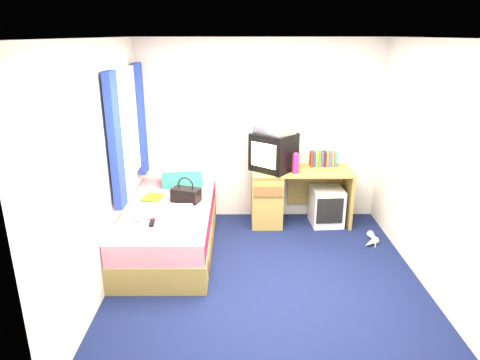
{
  "coord_description": "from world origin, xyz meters",
  "views": [
    {
      "loc": [
        -0.29,
        -3.89,
        2.43
      ],
      "look_at": [
        -0.27,
        0.7,
        0.86
      ],
      "focal_mm": 32.0,
      "sensor_mm": 36.0,
      "label": 1
    }
  ],
  "objects_px": {
    "towel": "(176,213)",
    "water_bottle": "(146,217)",
    "colour_swatch_fan": "(162,229)",
    "white_heels": "(372,240)",
    "crt_tv": "(274,152)",
    "remote_control": "(152,223)",
    "pink_water_bottle": "(296,164)",
    "pillow": "(182,180)",
    "desk": "(280,194)",
    "picture_frame": "(333,160)",
    "vcr": "(274,130)",
    "handbag": "(186,194)",
    "aerosol_can": "(289,161)",
    "magazine": "(153,197)",
    "storage_cube": "(327,206)",
    "bed": "(170,227)"
  },
  "relations": [
    {
      "from": "desk",
      "to": "picture_frame",
      "type": "relative_size",
      "value": 9.29
    },
    {
      "from": "towel",
      "to": "pink_water_bottle",
      "type": "bearing_deg",
      "value": 32.75
    },
    {
      "from": "pink_water_bottle",
      "to": "towel",
      "type": "distance_m",
      "value": 1.69
    },
    {
      "from": "picture_frame",
      "to": "white_heels",
      "type": "bearing_deg",
      "value": -75.42
    },
    {
      "from": "desk",
      "to": "remote_control",
      "type": "bearing_deg",
      "value": -140.07
    },
    {
      "from": "colour_swatch_fan",
      "to": "white_heels",
      "type": "xyz_separation_m",
      "value": [
        2.42,
        0.74,
        -0.51
      ]
    },
    {
      "from": "aerosol_can",
      "to": "towel",
      "type": "bearing_deg",
      "value": -139.61
    },
    {
      "from": "bed",
      "to": "picture_frame",
      "type": "relative_size",
      "value": 14.29
    },
    {
      "from": "remote_control",
      "to": "magazine",
      "type": "bearing_deg",
      "value": 94.89
    },
    {
      "from": "picture_frame",
      "to": "water_bottle",
      "type": "xyz_separation_m",
      "value": [
        -2.27,
        -1.31,
        -0.24
      ]
    },
    {
      "from": "storage_cube",
      "to": "aerosol_can",
      "type": "bearing_deg",
      "value": 161.63
    },
    {
      "from": "crt_tv",
      "to": "towel",
      "type": "distance_m",
      "value": 1.6
    },
    {
      "from": "desk",
      "to": "picture_frame",
      "type": "xyz_separation_m",
      "value": [
        0.73,
        0.19,
        0.41
      ]
    },
    {
      "from": "aerosol_can",
      "to": "colour_swatch_fan",
      "type": "relative_size",
      "value": 0.82
    },
    {
      "from": "aerosol_can",
      "to": "picture_frame",
      "type": "bearing_deg",
      "value": 10.08
    },
    {
      "from": "pillow",
      "to": "desk",
      "type": "bearing_deg",
      "value": -1.44
    },
    {
      "from": "towel",
      "to": "colour_swatch_fan",
      "type": "bearing_deg",
      "value": -108.29
    },
    {
      "from": "pillow",
      "to": "pink_water_bottle",
      "type": "relative_size",
      "value": 2.17
    },
    {
      "from": "towel",
      "to": "pillow",
      "type": "bearing_deg",
      "value": 93.64
    },
    {
      "from": "crt_tv",
      "to": "handbag",
      "type": "relative_size",
      "value": 1.79
    },
    {
      "from": "pink_water_bottle",
      "to": "magazine",
      "type": "relative_size",
      "value": 0.87
    },
    {
      "from": "storage_cube",
      "to": "picture_frame",
      "type": "relative_size",
      "value": 3.6
    },
    {
      "from": "white_heels",
      "to": "magazine",
      "type": "bearing_deg",
      "value": 176.63
    },
    {
      "from": "desk",
      "to": "crt_tv",
      "type": "height_order",
      "value": "crt_tv"
    },
    {
      "from": "desk",
      "to": "white_heels",
      "type": "xyz_separation_m",
      "value": [
        1.09,
        -0.63,
        -0.37
      ]
    },
    {
      "from": "crt_tv",
      "to": "bed",
      "type": "bearing_deg",
      "value": -110.88
    },
    {
      "from": "storage_cube",
      "to": "crt_tv",
      "type": "xyz_separation_m",
      "value": [
        -0.72,
        0.06,
        0.74
      ]
    },
    {
      "from": "pink_water_bottle",
      "to": "aerosol_can",
      "type": "height_order",
      "value": "pink_water_bottle"
    },
    {
      "from": "storage_cube",
      "to": "bed",
      "type": "bearing_deg",
      "value": -164.59
    },
    {
      "from": "crt_tv",
      "to": "remote_control",
      "type": "bearing_deg",
      "value": -99.17
    },
    {
      "from": "water_bottle",
      "to": "white_heels",
      "type": "relative_size",
      "value": 0.56
    },
    {
      "from": "pink_water_bottle",
      "to": "white_heels",
      "type": "xyz_separation_m",
      "value": [
        0.91,
        -0.47,
        -0.83
      ]
    },
    {
      "from": "pillow",
      "to": "magazine",
      "type": "distance_m",
      "value": 0.59
    },
    {
      "from": "pillow",
      "to": "vcr",
      "type": "xyz_separation_m",
      "value": [
        1.2,
        -0.03,
        0.68
      ]
    },
    {
      "from": "desk",
      "to": "water_bottle",
      "type": "distance_m",
      "value": 1.91
    },
    {
      "from": "vcr",
      "to": "aerosol_can",
      "type": "height_order",
      "value": "vcr"
    },
    {
      "from": "aerosol_can",
      "to": "handbag",
      "type": "bearing_deg",
      "value": -152.52
    },
    {
      "from": "desk",
      "to": "picture_frame",
      "type": "distance_m",
      "value": 0.86
    },
    {
      "from": "storage_cube",
      "to": "pink_water_bottle",
      "type": "height_order",
      "value": "pink_water_bottle"
    },
    {
      "from": "pillow",
      "to": "colour_swatch_fan",
      "type": "bearing_deg",
      "value": -91.38
    },
    {
      "from": "handbag",
      "to": "towel",
      "type": "distance_m",
      "value": 0.47
    },
    {
      "from": "vcr",
      "to": "handbag",
      "type": "distance_m",
      "value": 1.39
    },
    {
      "from": "towel",
      "to": "water_bottle",
      "type": "bearing_deg",
      "value": -169.81
    },
    {
      "from": "vcr",
      "to": "handbag",
      "type": "bearing_deg",
      "value": -104.6
    },
    {
      "from": "bed",
      "to": "aerosol_can",
      "type": "xyz_separation_m",
      "value": [
        1.48,
        0.82,
        0.57
      ]
    },
    {
      "from": "vcr",
      "to": "remote_control",
      "type": "height_order",
      "value": "vcr"
    },
    {
      "from": "desk",
      "to": "remote_control",
      "type": "distance_m",
      "value": 1.91
    },
    {
      "from": "handbag",
      "to": "white_heels",
      "type": "bearing_deg",
      "value": 18.53
    },
    {
      "from": "water_bottle",
      "to": "aerosol_can",
      "type": "bearing_deg",
      "value": 35.83
    },
    {
      "from": "pink_water_bottle",
      "to": "vcr",
      "type": "bearing_deg",
      "value": 148.66
    }
  ]
}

